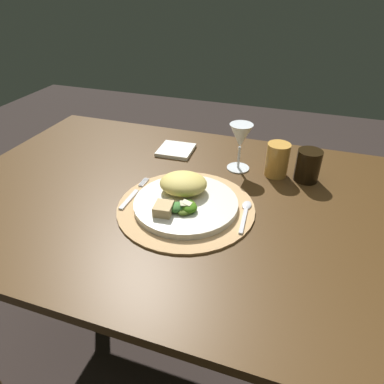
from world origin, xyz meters
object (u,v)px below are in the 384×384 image
object	(u,v)px
spoon	(245,211)
dark_tumbler	(308,166)
fork	(133,194)
amber_tumbler	(277,160)
napkin	(176,150)
wine_glass	(240,138)
dining_table	(206,230)
dinner_plate	(186,204)

from	to	relation	value
spoon	dark_tumbler	xyz separation A→B (m)	(0.14, 0.23, 0.04)
fork	amber_tumbler	world-z (taller)	amber_tumbler
napkin	amber_tumbler	distance (m)	0.35
wine_glass	napkin	bearing A→B (deg)	167.99
dining_table	fork	size ratio (longest dim) A/B	9.05
napkin	dining_table	bearing A→B (deg)	-53.52
amber_tumbler	dark_tumbler	world-z (taller)	amber_tumbler
spoon	amber_tumbler	world-z (taller)	amber_tumbler
amber_tumbler	dark_tumbler	size ratio (longest dim) A/B	1.07
dining_table	spoon	xyz separation A→B (m)	(0.11, -0.03, 0.11)
fork	dining_table	bearing A→B (deg)	14.28
dining_table	dinner_plate	world-z (taller)	dinner_plate
spoon	napkin	xyz separation A→B (m)	(-0.30, 0.28, -0.00)
fork	napkin	world-z (taller)	napkin
amber_tumbler	dinner_plate	bearing A→B (deg)	-128.24
dinner_plate	fork	distance (m)	0.16
fork	napkin	distance (m)	0.30
dining_table	napkin	bearing A→B (deg)	126.48
napkin	fork	bearing A→B (deg)	-92.04
spoon	dark_tumbler	bearing A→B (deg)	59.15
spoon	napkin	size ratio (longest dim) A/B	1.21
dinner_plate	napkin	size ratio (longest dim) A/B	2.38
fork	dark_tumbler	bearing A→B (deg)	29.31
fork	dark_tumbler	xyz separation A→B (m)	(0.45, 0.25, 0.04)
wine_glass	amber_tumbler	size ratio (longest dim) A/B	1.45
dinner_plate	wine_glass	size ratio (longest dim) A/B	1.84
fork	dark_tumbler	world-z (taller)	dark_tumbler
fork	spoon	xyz separation A→B (m)	(0.31, 0.02, -0.00)
dining_table	spoon	size ratio (longest dim) A/B	10.66
wine_glass	dinner_plate	bearing A→B (deg)	-108.28
wine_glass	amber_tumbler	world-z (taller)	wine_glass
dinner_plate	fork	bearing A→B (deg)	178.95
dining_table	dinner_plate	distance (m)	0.14
dinner_plate	spoon	size ratio (longest dim) A/B	1.97
napkin	dinner_plate	bearing A→B (deg)	-64.54
amber_tumbler	dark_tumbler	bearing A→B (deg)	-1.02
dining_table	spoon	world-z (taller)	spoon
dining_table	fork	xyz separation A→B (m)	(-0.20, -0.05, 0.11)
spoon	amber_tumbler	size ratio (longest dim) A/B	1.36
dining_table	amber_tumbler	world-z (taller)	amber_tumbler
dining_table	wine_glass	size ratio (longest dim) A/B	9.99
napkin	wine_glass	size ratio (longest dim) A/B	0.77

